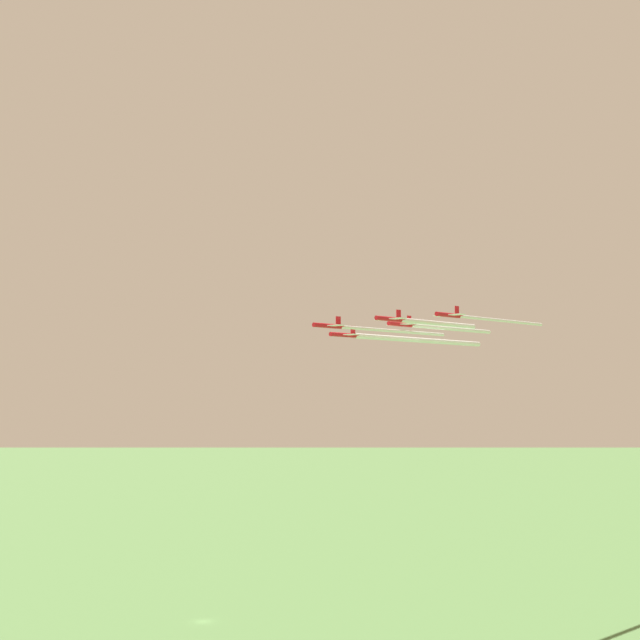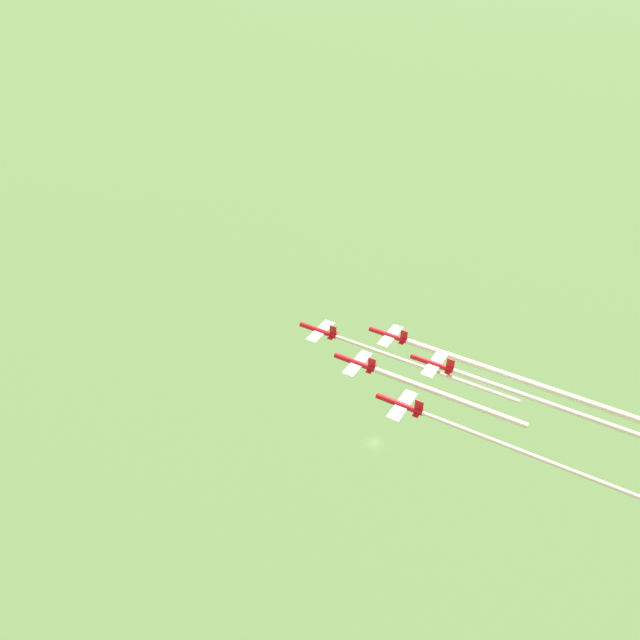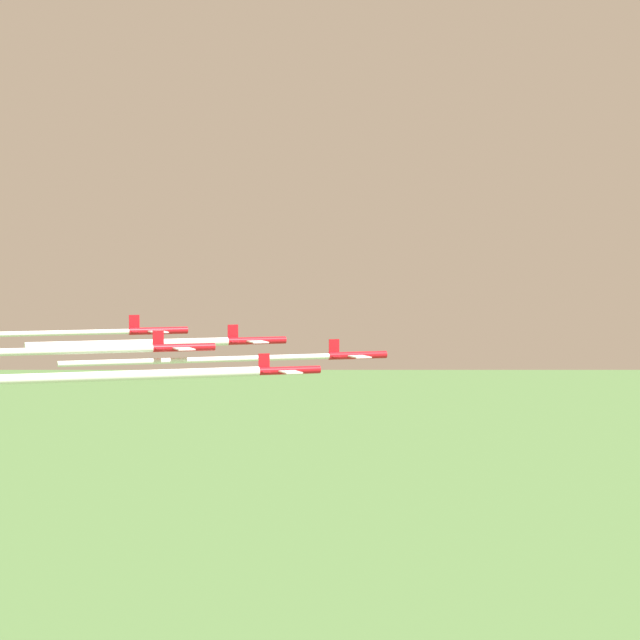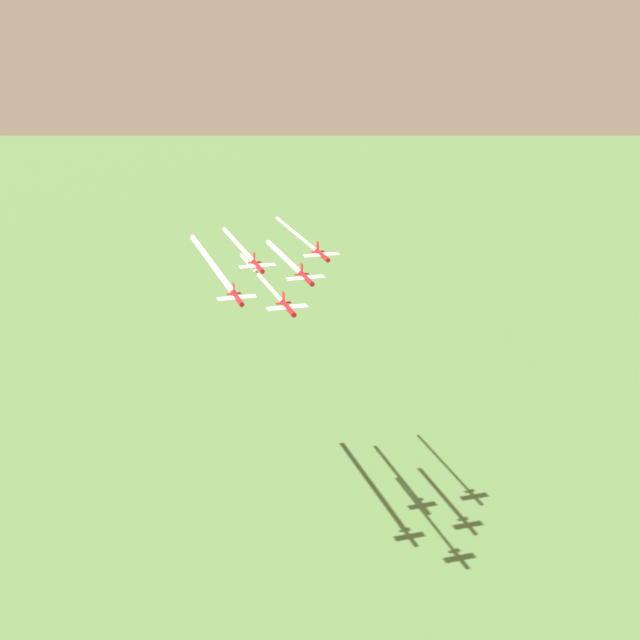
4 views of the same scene
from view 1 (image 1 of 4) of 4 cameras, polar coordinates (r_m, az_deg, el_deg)
ground_plane at (r=242.26m, az=-7.50°, el=-18.59°), size 3000.00×3000.00×0.00m
jet_0 at (r=206.81m, az=0.54°, el=-0.37°), size 8.26×8.11×2.96m
jet_1 at (r=211.11m, az=4.47°, el=0.08°), size 8.26×8.11×2.96m
jet_2 at (r=221.16m, az=1.54°, el=-0.95°), size 8.26×8.11×2.96m
jet_3 at (r=216.31m, az=8.24°, el=0.33°), size 8.26×8.11×2.96m
jet_4 at (r=225.73m, az=5.20°, el=-0.27°), size 8.26×8.11×2.96m
smoke_trail_0 at (r=223.88m, az=4.82°, el=-0.71°), size 32.56×22.54×0.78m
smoke_trail_1 at (r=225.39m, az=7.62°, el=-0.22°), size 24.81×17.42×1.16m
smoke_trail_2 at (r=243.62m, az=6.51°, el=-1.30°), size 44.00×30.58×1.34m
smoke_trail_3 at (r=234.44m, az=11.60°, el=-0.04°), size 30.87×21.37×0.75m
smoke_trail_4 at (r=242.03m, az=8.45°, el=-0.56°), size 28.66×19.98×1.00m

